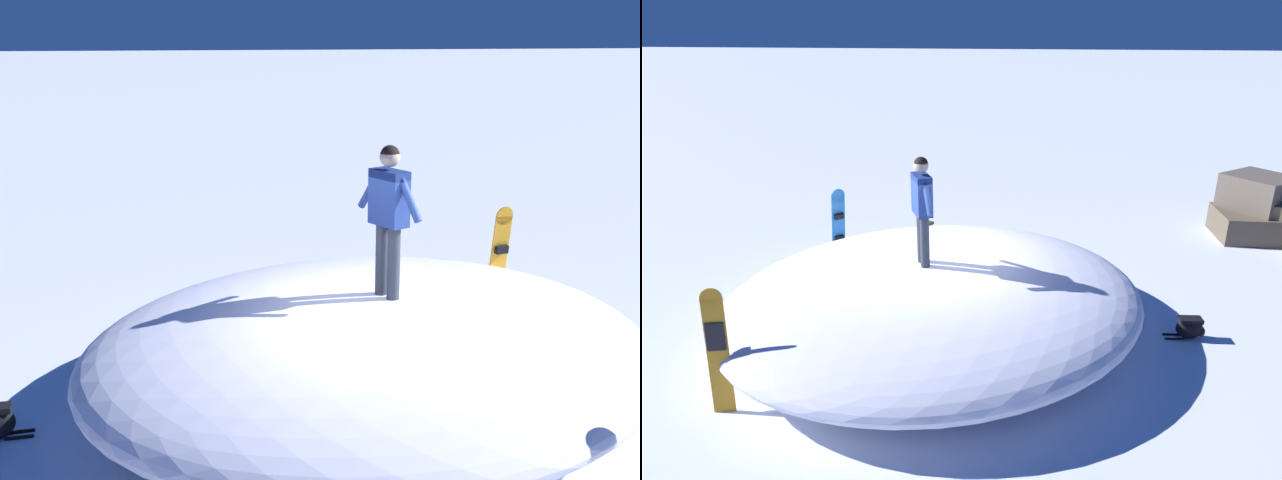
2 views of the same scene
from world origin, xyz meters
TOP-DOWN VIEW (x-y plane):
  - ground at (0.00, 0.00)m, footprint 240.00×240.00m
  - snow_mound at (0.10, -0.44)m, footprint 8.68×8.42m
  - snowboarder_standing at (-0.07, -0.48)m, footprint 0.54×0.93m
  - snowboard_primary_upright at (-2.20, -2.71)m, footprint 0.32×0.29m
  - snowboard_secondary_upright at (-2.48, 2.13)m, footprint 0.39×0.39m
  - backpack_near at (-0.96, 3.66)m, footprint 0.42×0.54m
  - backpack_far at (4.09, -0.05)m, footprint 0.63×0.28m
  - rock_outcrop at (6.85, 4.84)m, footprint 2.54×2.84m

SIDE VIEW (x-z plane):
  - ground at x=0.00m, z-range 0.00..0.00m
  - backpack_far at x=4.09m, z-range 0.00..0.36m
  - backpack_near at x=-0.96m, z-range 0.01..0.37m
  - rock_outcrop at x=6.85m, z-range -0.19..1.21m
  - snow_mound at x=0.10m, z-range 0.00..1.18m
  - snowboard_secondary_upright at x=-2.48m, z-range 0.03..1.58m
  - snowboard_primary_upright at x=-2.20m, z-range 0.03..1.68m
  - snowboarder_standing at x=-0.07m, z-range 1.34..3.02m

